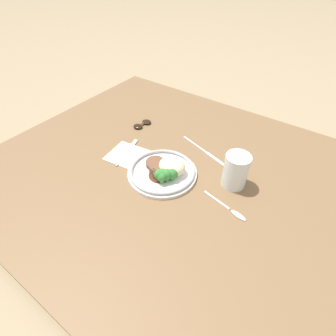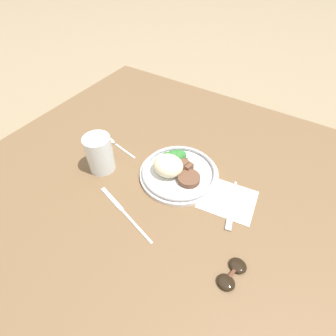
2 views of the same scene
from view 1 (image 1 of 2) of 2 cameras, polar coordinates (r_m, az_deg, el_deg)
ground_plane at (r=0.96m, az=-0.25°, el=-1.35°), size 8.00×8.00×0.00m
dining_table at (r=0.95m, az=-0.25°, el=-0.61°), size 1.25×1.09×0.03m
napkin at (r=1.00m, az=-8.58°, el=2.71°), size 0.17×0.15×0.00m
plate at (r=0.89m, az=-0.86°, el=-0.59°), size 0.24×0.24×0.07m
juice_glass at (r=0.87m, az=14.45°, el=-0.85°), size 0.08×0.08×0.12m
fork at (r=1.02m, az=-8.50°, el=4.02°), size 0.06×0.17×0.00m
knife at (r=1.02m, az=8.09°, el=3.57°), size 0.23×0.08×0.00m
spoon at (r=0.82m, az=13.90°, el=-9.12°), size 0.16×0.04×0.01m
sunglasses at (r=1.16m, az=-5.63°, el=9.49°), size 0.05×0.09×0.01m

